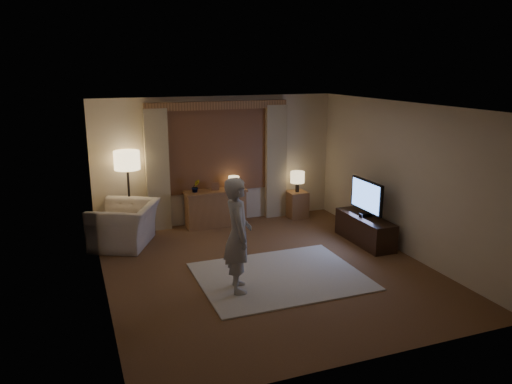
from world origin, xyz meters
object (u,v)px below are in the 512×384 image
sideboard (215,209)px  tv_stand (365,229)px  person (238,235)px  side_table (297,204)px  armchair (125,225)px

sideboard → tv_stand: 3.01m
sideboard → person: bearing=-100.2°
tv_stand → person: bearing=-158.9°
sideboard → person: person is taller
tv_stand → side_table: bearing=104.2°
sideboard → side_table: bearing=-1.6°
side_table → tv_stand: size_ratio=0.40×
person → side_table: bearing=-27.9°
sideboard → tv_stand: size_ratio=0.86×
sideboard → person: size_ratio=0.72×
sideboard → tv_stand: sideboard is taller
sideboard → person: (-0.55, -3.06, 0.50)m
armchair → person: size_ratio=0.71×
armchair → tv_stand: (4.15, -1.42, -0.14)m
tv_stand → armchair: bearing=161.1°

